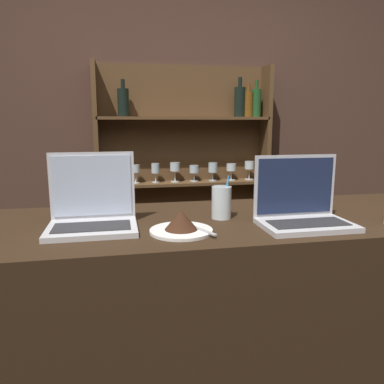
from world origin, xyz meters
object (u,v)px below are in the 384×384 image
object	(u,v)px
water_glass	(221,202)
laptop_far	(302,209)
laptop_near	(92,211)
cake_plate	(181,224)

from	to	relation	value
water_glass	laptop_far	bearing A→B (deg)	-29.63
laptop_near	water_glass	size ratio (longest dim) A/B	1.81
laptop_near	laptop_far	distance (m)	0.73
cake_plate	laptop_far	bearing A→B (deg)	1.17
laptop_near	cake_plate	distance (m)	0.31
cake_plate	water_glass	world-z (taller)	water_glass
water_glass	laptop_near	bearing A→B (deg)	-174.88
laptop_near	laptop_far	xyz separation A→B (m)	(0.72, -0.10, -0.00)
laptop_near	laptop_far	bearing A→B (deg)	-8.04
water_glass	cake_plate	bearing A→B (deg)	-139.65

